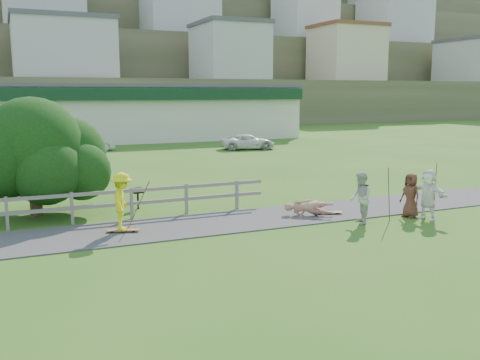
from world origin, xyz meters
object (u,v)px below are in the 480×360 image
(spectator_c, at_px, (410,195))
(car_silver, at_px, (88,143))
(spectator_d, at_px, (428,194))
(tree, at_px, (34,165))
(skater_rider, at_px, (122,205))
(skater_fallen, at_px, (308,208))
(spectator_a, at_px, (361,198))
(bbq, at_px, (138,198))
(car_white, at_px, (248,142))

(spectator_c, height_order, car_silver, spectator_c)
(spectator_d, bearing_deg, tree, -129.81)
(car_silver, bearing_deg, skater_rider, 159.42)
(skater_rider, relative_size, skater_fallen, 1.06)
(spectator_d, relative_size, tree, 0.31)
(spectator_c, bearing_deg, tree, -123.20)
(spectator_d, bearing_deg, skater_rider, -117.00)
(skater_fallen, relative_size, spectator_a, 0.98)
(spectator_d, height_order, car_silver, spectator_d)
(skater_fallen, distance_m, spectator_a, 2.00)
(car_silver, bearing_deg, bbq, 161.91)
(skater_fallen, height_order, spectator_c, spectator_c)
(skater_fallen, relative_size, spectator_d, 0.98)
(spectator_d, height_order, tree, tree)
(skater_fallen, distance_m, bbq, 6.43)
(spectator_d, distance_m, car_silver, 27.82)
(spectator_d, bearing_deg, bbq, -136.48)
(spectator_a, xyz_separation_m, tree, (-9.92, 5.67, 0.94))
(spectator_a, bearing_deg, tree, -93.36)
(spectator_a, xyz_separation_m, car_white, (6.31, 23.04, -0.30))
(car_white, bearing_deg, bbq, 154.06)
(spectator_d, bearing_deg, spectator_c, -160.91)
(tree, bearing_deg, car_white, 46.95)
(spectator_a, relative_size, car_silver, 0.47)
(spectator_c, height_order, car_white, spectator_c)
(bbq, bearing_deg, tree, 158.45)
(skater_fallen, relative_size, tree, 0.30)
(spectator_a, relative_size, spectator_c, 1.12)
(spectator_a, bearing_deg, car_white, -168.92)
(spectator_a, xyz_separation_m, bbq, (-6.33, 5.27, -0.48))
(car_silver, distance_m, tree, 21.17)
(tree, relative_size, bbq, 7.04)
(skater_fallen, height_order, car_white, car_white)
(spectator_c, height_order, spectator_d, spectator_d)
(spectator_a, height_order, spectator_c, spectator_a)
(spectator_c, distance_m, car_silver, 27.25)
(skater_rider, distance_m, bbq, 3.57)
(spectator_a, bearing_deg, bbq, -103.39)
(spectator_c, bearing_deg, skater_rider, -109.31)
(skater_rider, xyz_separation_m, tree, (-2.36, 3.72, 0.91))
(skater_fallen, bearing_deg, spectator_a, -114.54)
(car_white, height_order, tree, tree)
(car_white, bearing_deg, spectator_c, 179.31)
(spectator_c, relative_size, tree, 0.28)
(spectator_c, height_order, bbq, spectator_c)
(skater_fallen, bearing_deg, bbq, 87.57)
(skater_rider, xyz_separation_m, spectator_d, (10.08, -2.39, -0.03))
(spectator_a, bearing_deg, spectator_c, 118.32)
(spectator_c, bearing_deg, car_silver, -172.57)
(tree, distance_m, bbq, 3.88)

